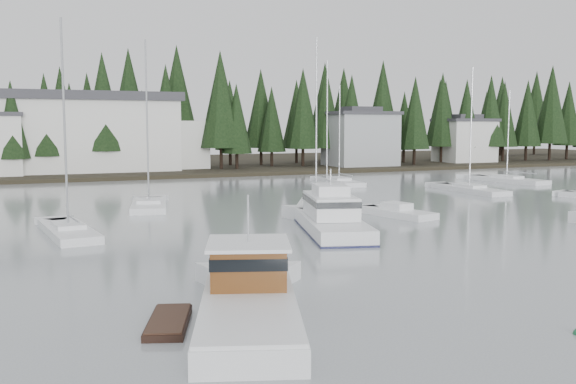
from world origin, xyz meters
name	(u,v)px	position (x,y,z in m)	size (l,w,h in m)	color
far_shore_land	(110,167)	(0.00, 97.00, 0.00)	(240.00, 54.00, 1.00)	black
conifer_treeline	(121,172)	(0.00, 86.00, 0.00)	(200.00, 22.00, 20.00)	black
house_east_a	(360,138)	(36.00, 78.00, 4.90)	(10.60, 8.48, 9.25)	#999EA0
house_east_b	(465,139)	(58.00, 80.00, 4.40)	(9.54, 7.42, 8.25)	silver
harbor_inn	(102,133)	(-2.96, 82.34, 5.78)	(29.50, 11.50, 10.90)	silver
lobster_boat_brown	(246,305)	(-7.31, 9.97, 0.56)	(7.00, 10.43, 4.89)	white
cabin_cruiser_center	(331,221)	(4.05, 25.55, 0.70)	(6.27, 11.40, 4.68)	white
sailboat_0	(149,207)	(-4.41, 42.18, 0.09)	(4.49, 8.87, 14.32)	white
sailboat_2	(469,191)	(28.74, 42.44, 0.07)	(2.90, 10.46, 13.30)	white
sailboat_3	(68,233)	(-11.63, 31.12, 0.09)	(3.30, 9.23, 13.92)	white
sailboat_4	(339,183)	(20.48, 55.64, 0.06)	(3.54, 9.89, 12.00)	white
sailboat_7	(316,204)	(9.21, 38.51, 0.09)	(6.78, 9.29, 14.77)	white
sailboat_8	(507,181)	(40.57, 50.08, 0.05)	(4.04, 11.01, 11.58)	white
sailboat_9	(327,191)	(15.31, 48.59, 0.08)	(6.93, 9.79, 14.02)	white
runabout_1	(396,214)	(11.94, 30.15, 0.13)	(3.50, 6.90, 1.42)	white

